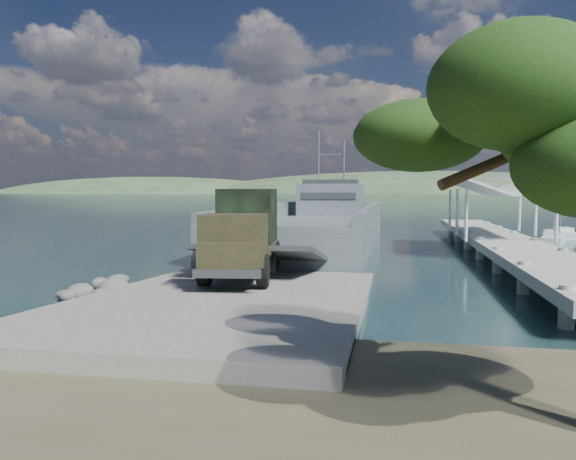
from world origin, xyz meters
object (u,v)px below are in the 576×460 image
object	(u,v)px
soldier	(218,261)
sailboat_far	(560,234)
landing_craft	(315,233)
sailboat_near	(553,239)
military_truck	(244,232)
pier	(499,231)

from	to	relation	value
soldier	sailboat_far	xyz separation A→B (m)	(22.00, 32.59, -1.18)
landing_craft	sailboat_near	distance (m)	19.40
landing_craft	soldier	size ratio (longest dim) A/B	18.72
sailboat_near	military_truck	bearing A→B (deg)	-108.76
soldier	pier	bearing A→B (deg)	43.61
pier	military_truck	distance (m)	20.38
soldier	sailboat_near	distance (m)	33.49
military_truck	sailboat_far	size ratio (longest dim) A/B	1.47
pier	sailboat_near	xyz separation A→B (m)	(5.84, 9.11, -1.28)
soldier	sailboat_far	size ratio (longest dim) A/B	0.33
landing_craft	military_truck	xyz separation A→B (m)	(-0.47, -20.52, 1.55)
sailboat_near	sailboat_far	size ratio (longest dim) A/B	1.02
pier	sailboat_far	xyz separation A→B (m)	(7.95, 14.78, -1.28)
pier	military_truck	xyz separation A→B (m)	(-13.67, -15.10, 0.86)
sailboat_far	military_truck	bearing A→B (deg)	-131.46
sailboat_near	sailboat_far	distance (m)	6.05
soldier	sailboat_near	size ratio (longest dim) A/B	0.33
pier	sailboat_far	distance (m)	16.83
military_truck	soldier	bearing A→B (deg)	-105.08
soldier	sailboat_far	bearing A→B (deg)	47.86
pier	soldier	size ratio (longest dim) A/B	22.08
military_truck	sailboat_near	distance (m)	31.16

